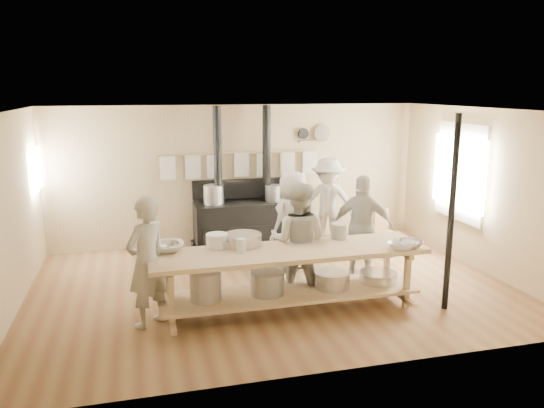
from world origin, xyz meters
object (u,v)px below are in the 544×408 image
at_px(cook_right, 363,227).
at_px(chair, 387,241).
at_px(prep_table, 289,274).
at_px(cook_far_left, 147,262).
at_px(roasting_pan, 238,242).
at_px(cook_center, 293,221).
at_px(cook_by_window, 328,203).
at_px(cook_left, 298,241).
at_px(stove, 243,219).

bearing_deg(cook_right, chair, -109.63).
bearing_deg(prep_table, cook_far_left, 179.05).
bearing_deg(roasting_pan, cook_center, 48.05).
height_order(prep_table, cook_by_window, cook_by_window).
distance_m(chair, roasting_pan, 3.45).
bearing_deg(prep_table, cook_left, 57.90).
height_order(stove, cook_right, stove).
relative_size(prep_table, cook_center, 2.22).
height_order(stove, cook_center, stove).
distance_m(cook_right, roasting_pan, 2.19).
distance_m(prep_table, roasting_pan, 0.79).
xyz_separation_m(cook_left, cook_center, (0.28, 1.19, -0.02)).
xyz_separation_m(cook_by_window, chair, (0.88, -0.67, -0.60)).
bearing_deg(prep_table, cook_by_window, 59.94).
xyz_separation_m(prep_table, roasting_pan, (-0.60, 0.33, 0.38)).
bearing_deg(cook_far_left, cook_right, 155.62).
bearing_deg(cook_center, stove, -95.56).
bearing_deg(chair, cook_far_left, -178.24).
distance_m(cook_far_left, cook_right, 3.42).
relative_size(cook_right, roasting_pan, 3.43).
height_order(prep_table, chair, prep_table).
height_order(cook_left, cook_center, cook_left).
bearing_deg(cook_by_window, prep_table, -94.13).
distance_m(cook_far_left, cook_center, 2.81).
bearing_deg(roasting_pan, prep_table, -28.67).
distance_m(cook_far_left, cook_by_window, 4.18).
xyz_separation_m(cook_far_left, chair, (4.18, 1.90, -0.59)).
bearing_deg(cook_by_window, cook_center, -108.13).
bearing_deg(roasting_pan, cook_right, 17.64).
relative_size(prep_table, roasting_pan, 7.70).
xyz_separation_m(stove, roasting_pan, (-0.61, -2.69, 0.38)).
bearing_deg(prep_table, cook_right, 33.87).
distance_m(prep_table, cook_right, 1.80).
bearing_deg(chair, cook_left, -167.09).
bearing_deg(cook_right, cook_far_left, 40.58).
bearing_deg(stove, chair, -24.61).
distance_m(stove, cook_right, 2.52).
bearing_deg(prep_table, stove, 89.96).
height_order(prep_table, cook_far_left, cook_far_left).
height_order(cook_right, roasting_pan, cook_right).
distance_m(cook_left, cook_right, 1.35).
bearing_deg(roasting_pan, cook_far_left, -165.93).
distance_m(stove, cook_by_window, 1.59).
distance_m(cook_far_left, cook_left, 2.10).
bearing_deg(cook_left, cook_by_window, -90.26).
height_order(cook_center, chair, cook_center).
relative_size(cook_far_left, cook_by_window, 0.98).
bearing_deg(cook_center, cook_by_window, -160.19).
height_order(stove, cook_by_window, stove).
bearing_deg(cook_right, roasting_pan, 41.87).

